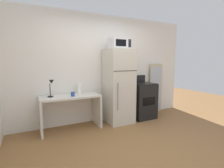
{
  "coord_description": "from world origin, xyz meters",
  "views": [
    {
      "loc": [
        -1.65,
        -2.2,
        1.46
      ],
      "look_at": [
        0.01,
        1.1,
        0.98
      ],
      "focal_mm": 27.0,
      "sensor_mm": 36.0,
      "label": 1
    }
  ],
  "objects_px": {
    "microwave": "(119,44)",
    "leaning_mirror": "(156,88)",
    "oven_range": "(142,100)",
    "refrigerator": "(119,86)",
    "paper_towel_roll": "(79,88)",
    "desk": "(71,106)",
    "coffee_mug": "(73,94)",
    "desk_lamp": "(51,85)"
  },
  "relations": [
    {
      "from": "refrigerator",
      "to": "coffee_mug",
      "type": "bearing_deg",
      "value": -176.78
    },
    {
      "from": "desk",
      "to": "refrigerator",
      "type": "distance_m",
      "value": 1.21
    },
    {
      "from": "desk",
      "to": "desk_lamp",
      "type": "relative_size",
      "value": 3.55
    },
    {
      "from": "coffee_mug",
      "to": "oven_range",
      "type": "relative_size",
      "value": 0.09
    },
    {
      "from": "paper_towel_roll",
      "to": "leaning_mirror",
      "type": "relative_size",
      "value": 0.17
    },
    {
      "from": "paper_towel_roll",
      "to": "microwave",
      "type": "relative_size",
      "value": 0.52
    },
    {
      "from": "desk",
      "to": "coffee_mug",
      "type": "xyz_separation_m",
      "value": [
        0.03,
        -0.11,
        0.27
      ]
    },
    {
      "from": "coffee_mug",
      "to": "microwave",
      "type": "distance_m",
      "value": 1.57
    },
    {
      "from": "desk_lamp",
      "to": "leaning_mirror",
      "type": "relative_size",
      "value": 0.25
    },
    {
      "from": "desk",
      "to": "paper_towel_roll",
      "type": "distance_m",
      "value": 0.43
    },
    {
      "from": "desk",
      "to": "refrigerator",
      "type": "relative_size",
      "value": 0.71
    },
    {
      "from": "oven_range",
      "to": "paper_towel_roll",
      "type": "bearing_deg",
      "value": 174.43
    },
    {
      "from": "leaning_mirror",
      "to": "desk_lamp",
      "type": "bearing_deg",
      "value": -176.04
    },
    {
      "from": "desk",
      "to": "oven_range",
      "type": "distance_m",
      "value": 1.87
    },
    {
      "from": "refrigerator",
      "to": "leaning_mirror",
      "type": "bearing_deg",
      "value": 10.93
    },
    {
      "from": "desk_lamp",
      "to": "oven_range",
      "type": "relative_size",
      "value": 0.32
    },
    {
      "from": "refrigerator",
      "to": "desk",
      "type": "bearing_deg",
      "value": 177.91
    },
    {
      "from": "desk_lamp",
      "to": "paper_towel_roll",
      "type": "height_order",
      "value": "desk_lamp"
    },
    {
      "from": "desk_lamp",
      "to": "oven_range",
      "type": "bearing_deg",
      "value": -1.34
    },
    {
      "from": "desk_lamp",
      "to": "microwave",
      "type": "relative_size",
      "value": 0.77
    },
    {
      "from": "coffee_mug",
      "to": "leaning_mirror",
      "type": "distance_m",
      "value": 2.55
    },
    {
      "from": "paper_towel_roll",
      "to": "leaning_mirror",
      "type": "bearing_deg",
      "value": 2.37
    },
    {
      "from": "paper_towel_roll",
      "to": "coffee_mug",
      "type": "distance_m",
      "value": 0.32
    },
    {
      "from": "desk",
      "to": "coffee_mug",
      "type": "height_order",
      "value": "coffee_mug"
    },
    {
      "from": "desk",
      "to": "coffee_mug",
      "type": "relative_size",
      "value": 13.21
    },
    {
      "from": "paper_towel_roll",
      "to": "refrigerator",
      "type": "relative_size",
      "value": 0.14
    },
    {
      "from": "refrigerator",
      "to": "microwave",
      "type": "distance_m",
      "value": 1.01
    },
    {
      "from": "coffee_mug",
      "to": "refrigerator",
      "type": "relative_size",
      "value": 0.05
    },
    {
      "from": "refrigerator",
      "to": "oven_range",
      "type": "height_order",
      "value": "refrigerator"
    },
    {
      "from": "coffee_mug",
      "to": "oven_range",
      "type": "bearing_deg",
      "value": 2.42
    },
    {
      "from": "microwave",
      "to": "desk",
      "type": "bearing_deg",
      "value": 176.87
    },
    {
      "from": "coffee_mug",
      "to": "oven_range",
      "type": "xyz_separation_m",
      "value": [
        1.84,
        0.08,
        -0.33
      ]
    },
    {
      "from": "oven_range",
      "to": "refrigerator",
      "type": "bearing_deg",
      "value": -178.88
    },
    {
      "from": "refrigerator",
      "to": "leaning_mirror",
      "type": "height_order",
      "value": "refrigerator"
    },
    {
      "from": "microwave",
      "to": "leaning_mirror",
      "type": "height_order",
      "value": "microwave"
    },
    {
      "from": "oven_range",
      "to": "leaning_mirror",
      "type": "relative_size",
      "value": 0.79
    },
    {
      "from": "paper_towel_roll",
      "to": "leaning_mirror",
      "type": "height_order",
      "value": "leaning_mirror"
    },
    {
      "from": "microwave",
      "to": "paper_towel_roll",
      "type": "bearing_deg",
      "value": 168.13
    },
    {
      "from": "microwave",
      "to": "leaning_mirror",
      "type": "distance_m",
      "value": 1.85
    },
    {
      "from": "leaning_mirror",
      "to": "microwave",
      "type": "bearing_deg",
      "value": -168.23
    },
    {
      "from": "oven_range",
      "to": "leaning_mirror",
      "type": "height_order",
      "value": "leaning_mirror"
    },
    {
      "from": "coffee_mug",
      "to": "refrigerator",
      "type": "xyz_separation_m",
      "value": [
        1.13,
        0.06,
        0.08
      ]
    }
  ]
}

